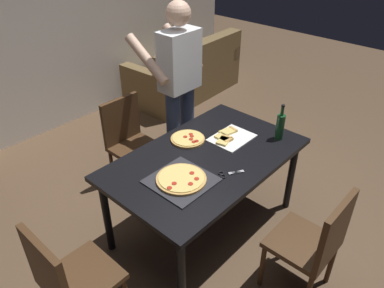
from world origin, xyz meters
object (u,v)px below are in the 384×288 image
at_px(couch, 187,75).
at_px(second_pizza_plain, 188,139).
at_px(dining_table, 206,164).
at_px(chair_left_end, 68,278).
at_px(chair_far_side, 129,138).
at_px(pepperoni_pizza_on_tray, 181,179).
at_px(wine_bottle, 280,126).
at_px(person_serving_pizza, 179,83).
at_px(chair_near_camera, 315,241).
at_px(kitchen_scissors, 227,174).

xyz_separation_m(couch, second_pizza_plain, (-1.82, -1.72, 0.46)).
height_order(dining_table, chair_left_end, chair_left_end).
bearing_deg(chair_left_end, chair_far_side, 37.17).
distance_m(pepperoni_pizza_on_tray, wine_bottle, 1.00).
distance_m(chair_far_side, chair_left_end, 1.61).
distance_m(person_serving_pizza, wine_bottle, 1.05).
distance_m(chair_far_side, second_pizza_plain, 0.75).
bearing_deg(second_pizza_plain, pepperoni_pizza_on_tray, -141.85).
bearing_deg(dining_table, chair_left_end, 180.00).
height_order(dining_table, chair_near_camera, chair_near_camera).
relative_size(dining_table, pepperoni_pizza_on_tray, 3.77).
bearing_deg(kitchen_scissors, chair_near_camera, -83.96).
distance_m(couch, pepperoni_pizza_on_tray, 3.09).
height_order(chair_left_end, person_serving_pizza, person_serving_pizza).
xyz_separation_m(chair_far_side, second_pizza_plain, (0.08, -0.70, 0.25)).
xyz_separation_m(dining_table, chair_near_camera, (-0.00, -0.97, -0.16)).
bearing_deg(couch, second_pizza_plain, -136.75).
xyz_separation_m(chair_near_camera, kitchen_scissors, (-0.07, 0.70, 0.24)).
bearing_deg(pepperoni_pizza_on_tray, kitchen_scissors, -34.51).
bearing_deg(couch, chair_left_end, -148.03).
bearing_deg(wine_bottle, chair_near_camera, -131.63).
height_order(chair_near_camera, person_serving_pizza, person_serving_pizza).
bearing_deg(chair_left_end, person_serving_pizza, 23.21).
distance_m(chair_near_camera, chair_far_side, 1.94).
bearing_deg(chair_near_camera, dining_table, 90.00).
bearing_deg(pepperoni_pizza_on_tray, wine_bottle, -11.97).
relative_size(dining_table, chair_near_camera, 1.77).
relative_size(couch, second_pizza_plain, 6.07).
bearing_deg(kitchen_scissors, second_pizza_plain, 73.98).
distance_m(wine_bottle, kitchen_scissors, 0.70).
relative_size(chair_far_side, pepperoni_pizza_on_tray, 2.14).
distance_m(couch, person_serving_pizza, 2.02).
bearing_deg(chair_far_side, second_pizza_plain, -83.51).
bearing_deg(second_pizza_plain, couch, 43.25).
distance_m(person_serving_pizza, second_pizza_plain, 0.66).
relative_size(chair_near_camera, second_pizza_plain, 3.14).
distance_m(chair_near_camera, couch, 3.52).
xyz_separation_m(wine_bottle, kitchen_scissors, (-0.69, 0.01, -0.11)).
xyz_separation_m(chair_left_end, kitchen_scissors, (1.21, -0.27, 0.24)).
bearing_deg(second_pizza_plain, kitchen_scissors, -106.02).
relative_size(dining_table, second_pizza_plain, 5.54).
relative_size(couch, pepperoni_pizza_on_tray, 4.14).
bearing_deg(couch, wine_bottle, -119.62).
height_order(wine_bottle, second_pizza_plain, wine_bottle).
bearing_deg(dining_table, couch, 46.23).
xyz_separation_m(chair_far_side, chair_left_end, (-1.28, -0.97, 0.00)).
bearing_deg(person_serving_pizza, dining_table, -122.07).
bearing_deg(person_serving_pizza, wine_bottle, -81.96).
height_order(pepperoni_pizza_on_tray, kitchen_scissors, pepperoni_pizza_on_tray).
bearing_deg(couch, chair_near_camera, -122.76).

